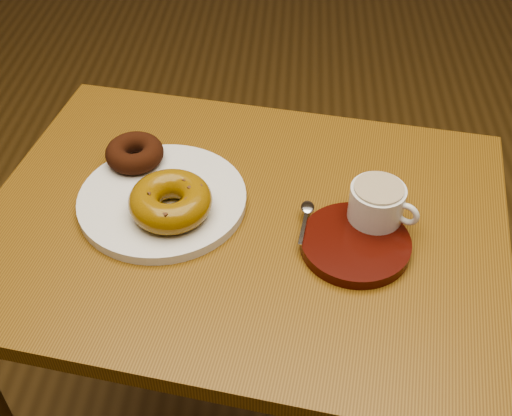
# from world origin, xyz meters

# --- Properties ---
(ground) EXTENTS (6.00, 6.00, 0.00)m
(ground) POSITION_xyz_m (0.00, 0.00, 0.00)
(ground) COLOR #523A19
(ground) RESTS_ON ground
(cafe_table) EXTENTS (0.87, 0.70, 0.74)m
(cafe_table) POSITION_xyz_m (-0.24, -0.19, 0.62)
(cafe_table) COLOR brown
(cafe_table) RESTS_ON ground
(donut_plate) EXTENTS (0.34, 0.34, 0.02)m
(donut_plate) POSITION_xyz_m (-0.37, -0.17, 0.75)
(donut_plate) COLOR silver
(donut_plate) RESTS_ON cafe_table
(donut_cinnamon) EXTENTS (0.11, 0.11, 0.03)m
(donut_cinnamon) POSITION_xyz_m (-0.43, -0.09, 0.77)
(donut_cinnamon) COLOR #34160A
(donut_cinnamon) RESTS_ON donut_plate
(donut_caramel) EXTENTS (0.16, 0.16, 0.05)m
(donut_caramel) POSITION_xyz_m (-0.35, -0.20, 0.78)
(donut_caramel) COLOR #845E0E
(donut_caramel) RESTS_ON donut_plate
(saucer) EXTENTS (0.17, 0.17, 0.02)m
(saucer) POSITION_xyz_m (-0.08, -0.24, 0.75)
(saucer) COLOR #380C07
(saucer) RESTS_ON cafe_table
(coffee_cup) EXTENTS (0.10, 0.08, 0.06)m
(coffee_cup) POSITION_xyz_m (-0.04, -0.19, 0.78)
(coffee_cup) COLOR silver
(coffee_cup) RESTS_ON saucer
(teaspoon) EXTENTS (0.02, 0.09, 0.01)m
(teaspoon) POSITION_xyz_m (-0.15, -0.19, 0.76)
(teaspoon) COLOR silver
(teaspoon) RESTS_ON saucer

